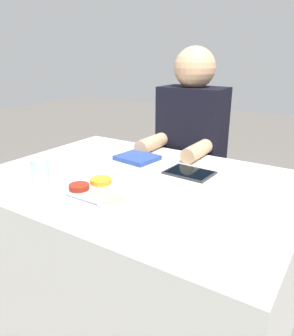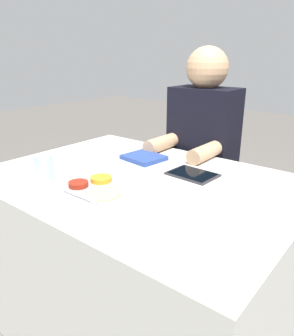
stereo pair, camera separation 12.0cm
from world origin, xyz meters
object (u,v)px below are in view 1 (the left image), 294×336
red_notebook (137,158)px  tablet_device (189,173)px  drinking_glass (41,172)px  person_diner (190,168)px  thali_tray (97,192)px

red_notebook → tablet_device: bearing=-7.1°
red_notebook → drinking_glass: (-0.12, -0.44, 0.04)m
person_diner → drinking_glass: 0.85m
thali_tray → drinking_glass: drinking_glass is taller
tablet_device → person_diner: person_diner is taller
thali_tray → tablet_device: 0.40m
thali_tray → person_diner: bearing=90.4°
thali_tray → person_diner: size_ratio=0.24×
red_notebook → drinking_glass: size_ratio=1.80×
tablet_device → person_diner: size_ratio=0.16×
tablet_device → red_notebook: bearing=172.9°
thali_tray → red_notebook: thali_tray is taller
thali_tray → red_notebook: 0.40m
person_diner → tablet_device: bearing=-65.0°
person_diner → drinking_glass: size_ratio=11.63×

